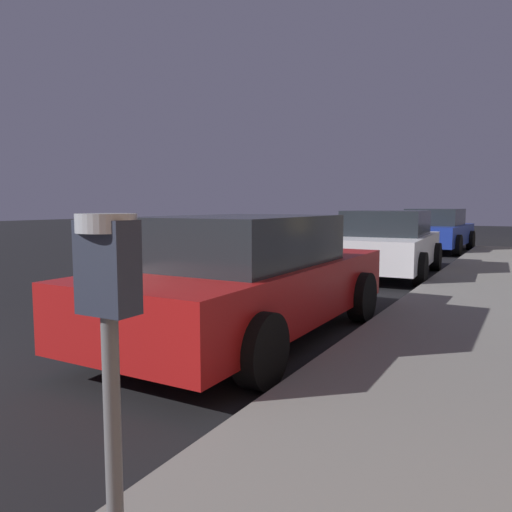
{
  "coord_description": "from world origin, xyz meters",
  "views": [
    {
      "loc": [
        5.69,
        -0.73,
        1.55
      ],
      "look_at": [
        4.22,
        1.9,
        1.24
      ],
      "focal_mm": 34.74,
      "sensor_mm": 36.0,
      "label": 1
    }
  ],
  "objects_px": {
    "parking_meter": "(109,318)",
    "car_blue": "(436,231)",
    "car_red": "(250,278)",
    "car_white": "(386,243)"
  },
  "relations": [
    {
      "from": "parking_meter",
      "to": "car_blue",
      "type": "relative_size",
      "value": 0.32
    },
    {
      "from": "car_red",
      "to": "car_white",
      "type": "height_order",
      "value": "same"
    },
    {
      "from": "car_white",
      "to": "car_blue",
      "type": "distance_m",
      "value": 6.47
    },
    {
      "from": "parking_meter",
      "to": "car_red",
      "type": "bearing_deg",
      "value": 113.76
    },
    {
      "from": "car_red",
      "to": "car_blue",
      "type": "distance_m",
      "value": 12.53
    },
    {
      "from": "car_red",
      "to": "parking_meter",
      "type": "bearing_deg",
      "value": -66.24
    },
    {
      "from": "car_red",
      "to": "car_blue",
      "type": "height_order",
      "value": "same"
    },
    {
      "from": "parking_meter",
      "to": "car_white",
      "type": "height_order",
      "value": "parking_meter"
    },
    {
      "from": "car_blue",
      "to": "car_white",
      "type": "bearing_deg",
      "value": -90.0
    },
    {
      "from": "parking_meter",
      "to": "car_blue",
      "type": "bearing_deg",
      "value": 95.84
    }
  ]
}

